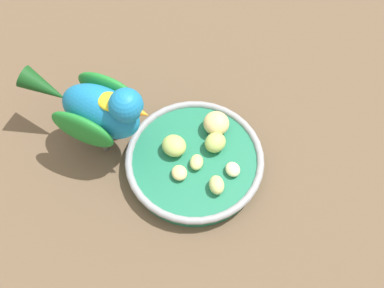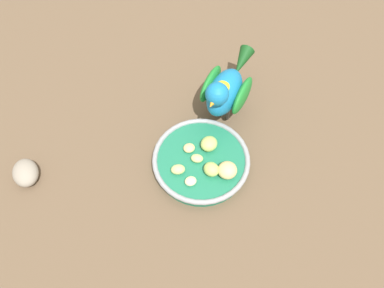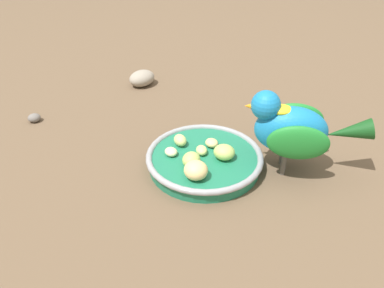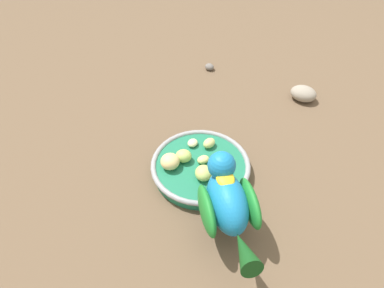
{
  "view_description": "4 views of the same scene",
  "coord_description": "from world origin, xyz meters",
  "px_view_note": "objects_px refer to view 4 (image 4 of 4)",
  "views": [
    {
      "loc": [
        -0.41,
        -0.05,
        0.78
      ],
      "look_at": [
        0.01,
        -0.01,
        0.05
      ],
      "focal_mm": 53.88,
      "sensor_mm": 36.0,
      "label": 1
    },
    {
      "loc": [
        0.03,
        -0.4,
        0.71
      ],
      "look_at": [
        -0.02,
        -0.0,
        0.07
      ],
      "focal_mm": 34.79,
      "sensor_mm": 36.0,
      "label": 2
    },
    {
      "loc": [
        0.57,
        -0.14,
        0.44
      ],
      "look_at": [
        -0.01,
        -0.03,
        0.04
      ],
      "focal_mm": 37.86,
      "sensor_mm": 36.0,
      "label": 3
    },
    {
      "loc": [
        0.27,
        0.41,
        0.58
      ],
      "look_at": [
        0.01,
        -0.04,
        0.06
      ],
      "focal_mm": 33.6,
      "sensor_mm": 36.0,
      "label": 4
    }
  ],
  "objects_px": {
    "apple_piece_1": "(170,161)",
    "apple_piece_5": "(184,156)",
    "apple_piece_6": "(217,163)",
    "pebble_0": "(209,67)",
    "apple_piece_4": "(209,143)",
    "apple_piece_2": "(204,173)",
    "feeding_bowl": "(202,166)",
    "parrot": "(228,203)",
    "rock_large": "(303,94)",
    "apple_piece_0": "(203,160)",
    "apple_piece_3": "(193,143)"
  },
  "relations": [
    {
      "from": "apple_piece_1",
      "to": "parrot",
      "type": "height_order",
      "value": "parrot"
    },
    {
      "from": "feeding_bowl",
      "to": "apple_piece_5",
      "type": "xyz_separation_m",
      "value": [
        0.03,
        -0.03,
        0.02
      ]
    },
    {
      "from": "parrot",
      "to": "rock_large",
      "type": "bearing_deg",
      "value": -41.92
    },
    {
      "from": "apple_piece_2",
      "to": "rock_large",
      "type": "bearing_deg",
      "value": -163.28
    },
    {
      "from": "apple_piece_1",
      "to": "rock_large",
      "type": "relative_size",
      "value": 0.6
    },
    {
      "from": "apple_piece_1",
      "to": "apple_piece_5",
      "type": "distance_m",
      "value": 0.03
    },
    {
      "from": "feeding_bowl",
      "to": "parrot",
      "type": "relative_size",
      "value": 0.99
    },
    {
      "from": "apple_piece_5",
      "to": "apple_piece_0",
      "type": "bearing_deg",
      "value": 143.13
    },
    {
      "from": "apple_piece_1",
      "to": "apple_piece_6",
      "type": "height_order",
      "value": "apple_piece_1"
    },
    {
      "from": "apple_piece_4",
      "to": "apple_piece_5",
      "type": "xyz_separation_m",
      "value": [
        0.07,
        0.01,
        0.0
      ]
    },
    {
      "from": "apple_piece_6",
      "to": "feeding_bowl",
      "type": "bearing_deg",
      "value": -39.42
    },
    {
      "from": "apple_piece_0",
      "to": "rock_large",
      "type": "xyz_separation_m",
      "value": [
        -0.35,
        -0.08,
        -0.01
      ]
    },
    {
      "from": "apple_piece_2",
      "to": "parrot",
      "type": "distance_m",
      "value": 0.12
    },
    {
      "from": "apple_piece_2",
      "to": "apple_piece_3",
      "type": "bearing_deg",
      "value": -106.86
    },
    {
      "from": "apple_piece_0",
      "to": "apple_piece_3",
      "type": "bearing_deg",
      "value": -96.38
    },
    {
      "from": "apple_piece_4",
      "to": "parrot",
      "type": "relative_size",
      "value": 0.14
    },
    {
      "from": "apple_piece_2",
      "to": "apple_piece_6",
      "type": "relative_size",
      "value": 1.5
    },
    {
      "from": "apple_piece_6",
      "to": "parrot",
      "type": "xyz_separation_m",
      "value": [
        0.06,
        0.12,
        0.06
      ]
    },
    {
      "from": "apple_piece_4",
      "to": "apple_piece_6",
      "type": "distance_m",
      "value": 0.06
    },
    {
      "from": "parrot",
      "to": "pebble_0",
      "type": "height_order",
      "value": "parrot"
    },
    {
      "from": "apple_piece_6",
      "to": "parrot",
      "type": "height_order",
      "value": "parrot"
    },
    {
      "from": "apple_piece_5",
      "to": "apple_piece_6",
      "type": "bearing_deg",
      "value": 137.86
    },
    {
      "from": "apple_piece_3",
      "to": "apple_piece_1",
      "type": "bearing_deg",
      "value": 23.17
    },
    {
      "from": "feeding_bowl",
      "to": "apple_piece_2",
      "type": "xyz_separation_m",
      "value": [
        0.02,
        0.03,
        0.02
      ]
    },
    {
      "from": "apple_piece_3",
      "to": "parrot",
      "type": "bearing_deg",
      "value": 76.39
    },
    {
      "from": "pebble_0",
      "to": "apple_piece_3",
      "type": "bearing_deg",
      "value": 51.39
    },
    {
      "from": "apple_piece_2",
      "to": "rock_large",
      "type": "distance_m",
      "value": 0.39
    },
    {
      "from": "apple_piece_1",
      "to": "apple_piece_5",
      "type": "height_order",
      "value": "apple_piece_1"
    },
    {
      "from": "apple_piece_6",
      "to": "pebble_0",
      "type": "bearing_deg",
      "value": -119.96
    },
    {
      "from": "apple_piece_5",
      "to": "apple_piece_6",
      "type": "xyz_separation_m",
      "value": [
        -0.05,
        0.05,
        -0.01
      ]
    },
    {
      "from": "apple_piece_3",
      "to": "apple_piece_5",
      "type": "height_order",
      "value": "apple_piece_5"
    },
    {
      "from": "apple_piece_5",
      "to": "pebble_0",
      "type": "bearing_deg",
      "value": -130.43
    },
    {
      "from": "apple_piece_2",
      "to": "parrot",
      "type": "height_order",
      "value": "parrot"
    },
    {
      "from": "feeding_bowl",
      "to": "apple_piece_5",
      "type": "relative_size",
      "value": 6.23
    },
    {
      "from": "feeding_bowl",
      "to": "apple_piece_0",
      "type": "xyz_separation_m",
      "value": [
        -0.0,
        -0.0,
        0.02
      ]
    },
    {
      "from": "apple_piece_4",
      "to": "rock_large",
      "type": "bearing_deg",
      "value": -172.17
    },
    {
      "from": "apple_piece_3",
      "to": "feeding_bowl",
      "type": "bearing_deg",
      "value": 80.45
    },
    {
      "from": "apple_piece_4",
      "to": "apple_piece_2",
      "type": "bearing_deg",
      "value": 50.49
    },
    {
      "from": "apple_piece_2",
      "to": "apple_piece_3",
      "type": "distance_m",
      "value": 0.09
    },
    {
      "from": "apple_piece_4",
      "to": "parrot",
      "type": "distance_m",
      "value": 0.2
    },
    {
      "from": "apple_piece_2",
      "to": "apple_piece_4",
      "type": "relative_size",
      "value": 1.27
    },
    {
      "from": "apple_piece_4",
      "to": "parrot",
      "type": "bearing_deg",
      "value": 66.6
    },
    {
      "from": "apple_piece_6",
      "to": "pebble_0",
      "type": "height_order",
      "value": "apple_piece_6"
    },
    {
      "from": "apple_piece_3",
      "to": "parrot",
      "type": "relative_size",
      "value": 0.12
    },
    {
      "from": "apple_piece_0",
      "to": "rock_large",
      "type": "relative_size",
      "value": 0.39
    },
    {
      "from": "apple_piece_6",
      "to": "apple_piece_4",
      "type": "bearing_deg",
      "value": -105.28
    },
    {
      "from": "feeding_bowl",
      "to": "apple_piece_5",
      "type": "distance_m",
      "value": 0.05
    },
    {
      "from": "feeding_bowl",
      "to": "apple_piece_2",
      "type": "bearing_deg",
      "value": 61.38
    },
    {
      "from": "feeding_bowl",
      "to": "pebble_0",
      "type": "xyz_separation_m",
      "value": [
        -0.22,
        -0.32,
        -0.01
      ]
    },
    {
      "from": "apple_piece_0",
      "to": "parrot",
      "type": "height_order",
      "value": "parrot"
    }
  ]
}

